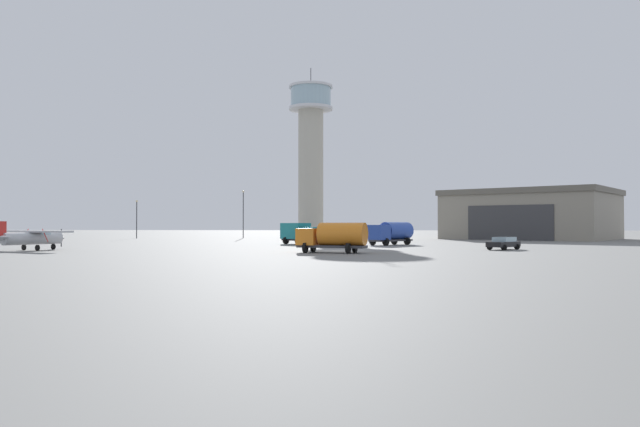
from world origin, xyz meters
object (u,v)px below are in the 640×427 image
truck_flatbed_yellow (339,234)px  truck_fuel_tanker_orange (334,236)px  light_post_west (137,215)px  light_post_north (243,210)px  airplane_silver (32,237)px  truck_box_teal (299,232)px  control_tower (311,148)px  car_black (504,243)px  truck_fuel_tanker_blue (391,232)px

truck_flatbed_yellow → truck_fuel_tanker_orange: size_ratio=1.00×
light_post_west → light_post_north: light_post_north is taller
airplane_silver → truck_flatbed_yellow: airplane_silver is taller
airplane_silver → light_post_west: bearing=34.8°
airplane_silver → truck_box_teal: size_ratio=1.72×
control_tower → light_post_west: bearing=-149.1°
light_post_west → truck_box_teal: bearing=-39.4°
truck_box_teal → light_post_north: bearing=155.6°
control_tower → truck_box_teal: bearing=-85.7°
airplane_silver → car_black: (49.87, 6.36, -0.69)m
truck_box_teal → car_black: 28.39m
control_tower → truck_flatbed_yellow: control_tower is taller
truck_box_teal → truck_fuel_tanker_orange: bearing=-33.8°
control_tower → light_post_west: size_ratio=5.03×
truck_fuel_tanker_blue → light_post_west: light_post_west is taller
airplane_silver → truck_flatbed_yellow: bearing=-20.1°
truck_box_teal → light_post_west: bearing=-178.4°
control_tower → airplane_silver: 74.90m
truck_fuel_tanker_orange → truck_box_teal: bearing=-58.9°
airplane_silver → light_post_west: 51.23m
light_post_west → airplane_silver: bearing=-79.0°
car_black → truck_box_teal: bearing=-81.1°
truck_fuel_tanker_orange → light_post_west: (-41.75, 52.47, 2.90)m
truck_box_teal → light_post_north: light_post_north is taller
truck_fuel_tanker_blue → truck_fuel_tanker_orange: truck_fuel_tanker_blue is taller
car_black → control_tower: bearing=-115.9°
control_tower → airplane_silver: size_ratio=3.72×
truck_fuel_tanker_orange → truck_fuel_tanker_blue: bearing=-90.0°
light_post_north → light_post_west: bearing=-166.7°
control_tower → truck_flatbed_yellow: bearing=-77.4°
truck_fuel_tanker_orange → car_black: truck_fuel_tanker_orange is taller
truck_fuel_tanker_blue → truck_flatbed_yellow: 14.41m
truck_flatbed_yellow → truck_fuel_tanker_orange: truck_fuel_tanker_orange is taller
truck_fuel_tanker_blue → control_tower: bearing=-121.2°
truck_flatbed_yellow → control_tower: bearing=104.9°
control_tower → airplane_silver: control_tower is taller
truck_fuel_tanker_orange → light_post_north: bearing=-53.2°
truck_flatbed_yellow → light_post_west: bearing=157.5°
truck_fuel_tanker_orange → light_post_north: (-21.87, 57.16, 3.97)m
truck_fuel_tanker_blue → light_post_north: size_ratio=0.71×
car_black → truck_flatbed_yellow: bearing=-102.3°
truck_fuel_tanker_orange → light_post_north: 61.33m
truck_fuel_tanker_blue → light_post_north: (-28.07, 35.37, 3.89)m
truck_flatbed_yellow → light_post_west: 44.40m
airplane_silver → truck_flatbed_yellow: (30.47, 31.66, -0.18)m
truck_box_teal → car_black: size_ratio=1.30×
truck_box_teal → truck_fuel_tanker_blue: bearing=33.6°
airplane_silver → car_black: 50.28m
truck_box_teal → light_post_north: (-15.51, 33.75, 3.97)m
control_tower → truck_fuel_tanker_orange: control_tower is taller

